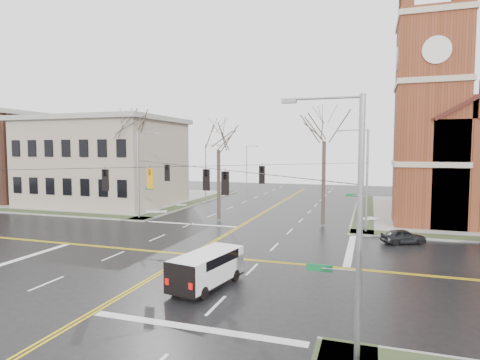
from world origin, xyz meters
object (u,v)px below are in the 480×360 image
(streetlight_north_b, at_px, (247,165))
(tree_nw_near, at_px, (218,145))
(streetlight_north_a, at_px, (207,170))
(parked_car_a, at_px, (403,236))
(cargo_van, at_px, (209,266))
(tree_ne, at_px, (324,136))
(tree_nw_far, at_px, (128,134))
(signal_pole_nw, at_px, (140,172))
(signal_pole_se, at_px, (354,222))
(signal_pole_ne, at_px, (365,177))

(streetlight_north_b, relative_size, tree_nw_near, 0.75)
(streetlight_north_b, bearing_deg, streetlight_north_a, -90.00)
(tree_nw_near, bearing_deg, streetlight_north_a, 117.13)
(parked_car_a, bearing_deg, cargo_van, 117.85)
(streetlight_north_a, bearing_deg, tree_ne, -38.37)
(tree_nw_far, distance_m, tree_ne, 21.66)
(signal_pole_nw, relative_size, streetlight_north_a, 1.12)
(signal_pole_nw, bearing_deg, streetlight_north_b, 88.95)
(signal_pole_nw, bearing_deg, cargo_van, -48.79)
(signal_pole_nw, height_order, signal_pole_se, same)
(streetlight_north_a, distance_m, tree_nw_near, 16.97)
(parked_car_a, bearing_deg, tree_nw_near, 49.64)
(streetlight_north_a, xyz_separation_m, parked_car_a, (24.99, -19.83, -3.89))
(signal_pole_nw, distance_m, cargo_van, 23.03)
(cargo_van, bearing_deg, signal_pole_nw, 142.00)
(parked_car_a, bearing_deg, tree_nw_far, 54.60)
(signal_pole_nw, xyz_separation_m, tree_nw_near, (8.26, 1.69, 2.82))
(signal_pole_nw, distance_m, signal_pole_se, 32.28)
(streetlight_north_a, xyz_separation_m, tree_nw_near, (7.59, -14.81, 3.30))
(cargo_van, xyz_separation_m, tree_nw_far, (-17.77, 19.35, 8.04))
(signal_pole_ne, distance_m, tree_ne, 5.72)
(parked_car_a, distance_m, tree_nw_far, 30.25)
(streetlight_north_a, bearing_deg, cargo_van, -66.94)
(tree_nw_near, bearing_deg, parked_car_a, -16.09)
(signal_pole_ne, distance_m, cargo_van, 19.12)
(streetlight_north_b, xyz_separation_m, tree_ne, (18.18, -34.39, 4.20))
(cargo_van, xyz_separation_m, parked_car_a, (10.70, 13.75, -0.52))
(parked_car_a, height_order, tree_ne, tree_ne)
(streetlight_north_b, xyz_separation_m, cargo_van, (14.29, -53.58, -3.37))
(signal_pole_se, relative_size, tree_nw_near, 0.84)
(parked_car_a, relative_size, tree_nw_far, 0.27)
(signal_pole_se, bearing_deg, tree_ne, 98.60)
(parked_car_a, bearing_deg, streetlight_north_b, 7.83)
(signal_pole_se, bearing_deg, tree_nw_near, 120.23)
(tree_nw_near, bearing_deg, cargo_van, -70.35)
(signal_pole_ne, xyz_separation_m, tree_nw_far, (-25.45, 2.27, 4.19))
(streetlight_north_b, bearing_deg, parked_car_a, -57.89)
(signal_pole_se, xyz_separation_m, tree_nw_far, (-25.45, 25.27, 4.19))
(tree_nw_far, height_order, tree_nw_near, tree_nw_far)
(cargo_van, bearing_deg, tree_nw_far, 143.34)
(streetlight_north_a, xyz_separation_m, streetlight_north_b, (0.00, 20.00, 0.00))
(signal_pole_nw, height_order, tree_ne, tree_ne)
(parked_car_a, bearing_deg, signal_pole_nw, 58.33)
(cargo_van, bearing_deg, signal_pole_ne, 76.58)
(signal_pole_ne, distance_m, signal_pole_nw, 22.64)
(tree_nw_near, distance_m, tree_ne, 10.64)
(signal_pole_nw, height_order, tree_nw_near, tree_nw_near)
(signal_pole_se, distance_m, streetlight_north_a, 45.20)
(parked_car_a, height_order, tree_nw_far, tree_nw_far)
(cargo_van, bearing_deg, tree_ne, 89.34)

